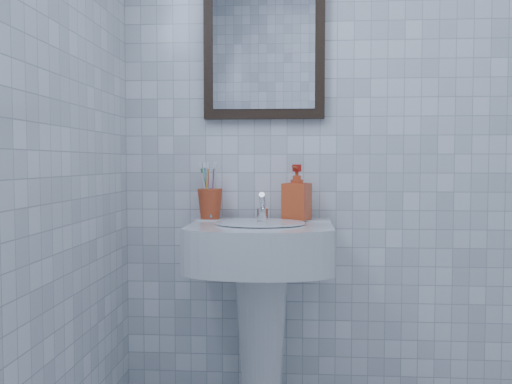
{
  "coord_description": "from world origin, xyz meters",
  "views": [
    {
      "loc": [
        -0.37,
        -1.2,
        1.06
      ],
      "look_at": [
        -0.52,
        0.86,
        0.95
      ],
      "focal_mm": 40.0,
      "sensor_mm": 36.0,
      "label": 1
    }
  ],
  "objects": [
    {
      "name": "wall_back",
      "position": [
        0.0,
        1.2,
        1.25
      ],
      "size": [
        2.2,
        0.02,
        2.5
      ],
      "primitive_type": "cube",
      "color": "white",
      "rests_on": "ground"
    },
    {
      "name": "washbasin",
      "position": [
        -0.51,
        0.99,
        0.56
      ],
      "size": [
        0.54,
        0.4,
        0.84
      ],
      "color": "silver",
      "rests_on": "ground"
    },
    {
      "name": "faucet",
      "position": [
        -0.51,
        1.08,
        0.87
      ],
      "size": [
        0.05,
        0.1,
        0.11
      ],
      "color": "white",
      "rests_on": "washbasin"
    },
    {
      "name": "toothbrush_cup",
      "position": [
        -0.72,
        1.11,
        0.89
      ],
      "size": [
        0.13,
        0.13,
        0.12
      ],
      "primitive_type": null,
      "rotation": [
        0.0,
        0.0,
        0.26
      ],
      "color": "#B7401F",
      "rests_on": "washbasin"
    },
    {
      "name": "soap_dispenser",
      "position": [
        -0.37,
        1.09,
        0.94
      ],
      "size": [
        0.13,
        0.13,
        0.22
      ],
      "primitive_type": "imported",
      "rotation": [
        0.0,
        0.0,
        -0.34
      ],
      "color": "red",
      "rests_on": "washbasin"
    },
    {
      "name": "wall_mirror",
      "position": [
        -0.51,
        1.18,
        1.55
      ],
      "size": [
        0.5,
        0.04,
        0.62
      ],
      "color": "black",
      "rests_on": "wall_back"
    }
  ]
}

